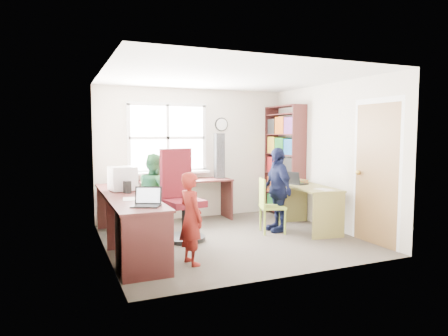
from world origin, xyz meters
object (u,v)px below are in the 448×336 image
at_px(laptop_right, 295,181).
at_px(potted_plant, 166,172).
at_px(person_green, 155,194).
at_px(swivel_chair, 181,201).
at_px(person_navy, 277,189).
at_px(bookshelf, 284,164).
at_px(cd_tower, 219,156).
at_px(l_desk, 148,220).
at_px(person_red, 191,218).
at_px(wooden_chair, 269,203).
at_px(laptop_left, 147,201).
at_px(crt_monitor, 123,179).
at_px(right_desk, 310,198).

height_order(laptop_right, potted_plant, potted_plant).
bearing_deg(person_green, swivel_chair, -154.40).
relative_size(person_green, person_navy, 0.94).
bearing_deg(swivel_chair, potted_plant, 74.48).
height_order(bookshelf, cd_tower, bookshelf).
bearing_deg(l_desk, potted_plant, 67.96).
bearing_deg(laptop_right, person_red, 102.14).
relative_size(wooden_chair, person_green, 0.69).
relative_size(wooden_chair, potted_plant, 2.78).
bearing_deg(cd_tower, swivel_chair, -130.67).
relative_size(laptop_left, person_green, 0.31).
distance_m(bookshelf, laptop_left, 3.70).
distance_m(crt_monitor, person_green, 0.66).
bearing_deg(l_desk, wooden_chair, 10.99).
relative_size(swivel_chair, person_green, 1.06).
bearing_deg(laptop_left, bookshelf, 59.86).
bearing_deg(bookshelf, person_green, -170.16).
relative_size(laptop_right, potted_plant, 1.24).
distance_m(wooden_chair, laptop_left, 2.37).
relative_size(bookshelf, person_green, 1.65).
xyz_separation_m(bookshelf, person_green, (-2.62, -0.45, -0.37)).
distance_m(laptop_left, person_red, 0.58).
relative_size(cd_tower, potted_plant, 2.66).
xyz_separation_m(bookshelf, wooden_chair, (-0.94, -1.08, -0.53)).
bearing_deg(potted_plant, cd_tower, -2.89).
bearing_deg(laptop_right, swivel_chair, 75.67).
xyz_separation_m(right_desk, potted_plant, (-2.03, 1.45, 0.39)).
bearing_deg(person_green, laptop_left, 156.73).
bearing_deg(crt_monitor, person_green, 17.30).
bearing_deg(bookshelf, laptop_left, -146.53).
bearing_deg(swivel_chair, laptop_right, -9.10).
distance_m(laptop_right, person_navy, 0.50).
bearing_deg(laptop_left, l_desk, 104.09).
height_order(swivel_chair, laptop_left, swivel_chair).
height_order(right_desk, cd_tower, cd_tower).
height_order(laptop_left, laptop_right, laptop_left).
bearing_deg(crt_monitor, person_red, -74.49).
xyz_separation_m(l_desk, person_green, (0.34, 1.02, 0.18)).
height_order(l_desk, wooden_chair, wooden_chair).
bearing_deg(l_desk, laptop_right, 13.59).
bearing_deg(laptop_right, l_desk, 87.27).
xyz_separation_m(l_desk, person_navy, (2.21, 0.45, 0.22)).
bearing_deg(cd_tower, wooden_chair, -74.34).
relative_size(wooden_chair, person_red, 0.78).
xyz_separation_m(swivel_chair, laptop_right, (2.04, 0.07, 0.19)).
distance_m(crt_monitor, laptop_right, 2.86).
relative_size(laptop_left, person_red, 0.35).
xyz_separation_m(bookshelf, swivel_chair, (-2.33, -0.90, -0.42)).
height_order(l_desk, crt_monitor, crt_monitor).
bearing_deg(person_navy, wooden_chair, -68.65).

